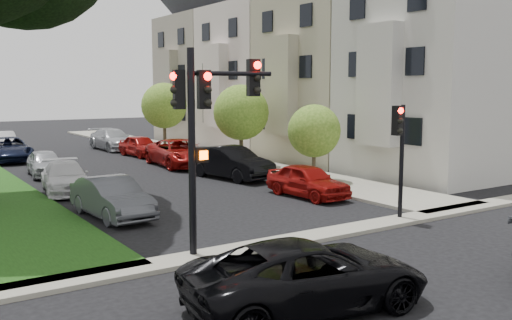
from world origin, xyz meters
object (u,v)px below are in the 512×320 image
car_parked_9 (3,142)px  small_tree_a (314,131)px  small_tree_c (164,106)px  car_parked_0 (308,181)px  car_cross_near (307,275)px  car_parked_6 (66,177)px  car_parked_2 (180,153)px  car_parked_4 (113,139)px  car_parked_8 (9,149)px  car_parked_5 (112,198)px  traffic_signal_main (206,115)px  small_tree_b (241,112)px  car_parked_7 (45,163)px  car_parked_3 (141,146)px  car_parked_1 (231,163)px  traffic_signal_secondary (400,141)px

car_parked_9 → small_tree_a: bearing=-64.1°
small_tree_c → car_parked_0: bearing=-97.1°
car_cross_near → car_parked_6: size_ratio=1.15×
car_parked_2 → small_tree_c: bearing=75.5°
car_parked_4 → car_parked_8: bearing=-162.3°
car_parked_5 → car_parked_2: bearing=49.8°
small_tree_c → traffic_signal_main: bearing=-112.1°
car_parked_4 → car_parked_8: 7.87m
car_parked_5 → car_parked_9: bearing=84.7°
small_tree_a → car_parked_6: small_tree_a is taller
small_tree_a → car_parked_9: small_tree_a is taller
small_tree_a → small_tree_c: size_ratio=0.77×
car_cross_near → car_parked_4: 31.42m
small_tree_b → traffic_signal_main: traffic_signal_main is taller
car_parked_4 → car_parked_8: car_parked_4 is taller
small_tree_a → car_parked_4: size_ratio=0.72×
small_tree_c → car_parked_6: bearing=-129.5°
car_parked_6 → car_parked_7: bearing=94.7°
traffic_signal_main → car_parked_3: traffic_signal_main is taller
car_parked_2 → car_parked_3: 5.59m
car_parked_3 → car_parked_6: bearing=-130.7°
small_tree_a → car_parked_5: bearing=-170.7°
small_tree_a → car_parked_1: size_ratio=0.76×
small_tree_a → small_tree_b: small_tree_b is taller
small_tree_c → car_parked_4: bearing=136.1°
car_parked_9 → traffic_signal_main: bearing=-88.3°
car_parked_8 → car_parked_3: bearing=-10.8°
traffic_signal_main → car_parked_9: traffic_signal_main is taller
small_tree_b → traffic_signal_main: bearing=-125.1°
car_parked_0 → car_parked_9: size_ratio=0.91×
car_parked_5 → car_parked_7: car_parked_5 is taller
car_parked_1 → car_parked_3: bearing=81.1°
small_tree_a → car_parked_1: small_tree_a is taller
small_tree_b → car_parked_7: size_ratio=1.20×
car_parked_8 → car_parked_0: bearing=-62.9°
car_parked_3 → car_parked_0: bearing=-93.3°
car_parked_3 → car_parked_2: bearing=-94.0°
car_parked_3 → car_parked_4: bearing=87.6°
small_tree_b → car_parked_8: (-10.17, 9.98, -2.32)m
car_parked_0 → car_parked_1: (-0.14, 5.71, 0.12)m
small_tree_c → traffic_signal_main: 25.50m
traffic_signal_secondary → car_parked_4: (-0.34, 26.36, -1.93)m
small_tree_c → car_parked_9: bearing=152.3°
traffic_signal_main → car_parked_8: traffic_signal_main is taller
car_parked_0 → car_parked_3: bearing=88.3°
small_tree_a → car_parked_5: (-10.15, -1.67, -1.73)m
traffic_signal_main → car_parked_9: (-0.05, 28.67, -2.99)m
small_tree_a → car_parked_2: (-2.61, 8.63, -1.66)m
small_tree_a → traffic_signal_secondary: traffic_signal_secondary is taller
car_parked_8 → car_parked_9: 5.12m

